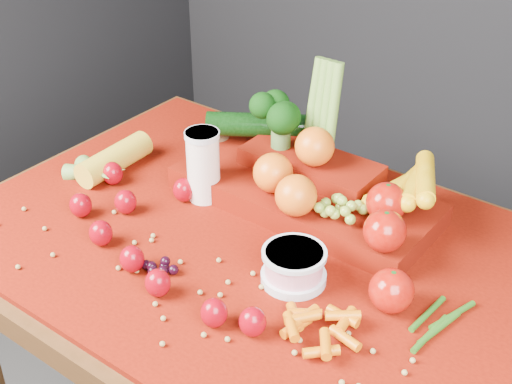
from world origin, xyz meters
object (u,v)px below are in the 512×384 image
Objects in this scene: milk_glass at (203,163)px; produce_mound at (315,181)px; table at (250,282)px; yogurt_bowl at (294,265)px.

milk_glass is 0.22m from produce_mound.
milk_glass is at bearing 160.95° from table.
produce_mound is at bearing 75.49° from table.
table is 9.84× the size of yogurt_bowl.
produce_mound is at bearing 27.66° from milk_glass.
produce_mound reaches higher than yogurt_bowl.
yogurt_bowl is (0.14, -0.05, 0.14)m from table.
table is at bearing 158.07° from yogurt_bowl.
milk_glass reaches higher than yogurt_bowl.
table is at bearing -104.51° from produce_mound.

